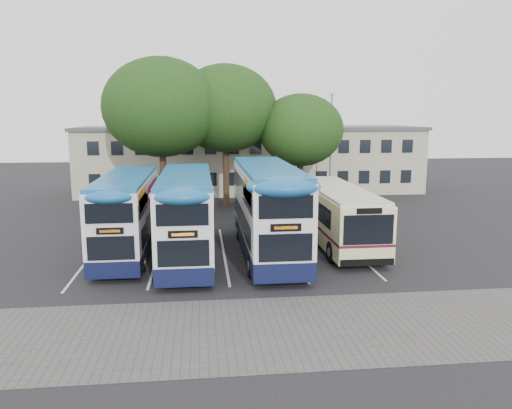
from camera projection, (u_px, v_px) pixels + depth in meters
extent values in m
plane|color=black|center=(312.00, 280.00, 22.41)|extent=(120.00, 120.00, 0.00)
cube|color=#595654|center=(288.00, 329.00, 17.30)|extent=(40.00, 6.00, 0.01)
cube|color=silver|center=(90.00, 257.00, 26.12)|extent=(0.12, 11.00, 0.01)
cube|color=silver|center=(158.00, 255.00, 26.50)|extent=(0.12, 11.00, 0.01)
cube|color=silver|center=(224.00, 253.00, 26.89)|extent=(0.12, 11.00, 0.01)
cube|color=silver|center=(288.00, 251.00, 27.27)|extent=(0.12, 11.00, 0.01)
cube|color=silver|center=(350.00, 249.00, 27.66)|extent=(0.12, 11.00, 0.01)
cube|color=#ADA48B|center=(251.00, 160.00, 48.28)|extent=(32.00, 8.00, 6.00)
cube|color=#4C4C4F|center=(251.00, 128.00, 47.74)|extent=(32.40, 8.40, 0.30)
cube|color=black|center=(256.00, 179.00, 44.58)|extent=(30.00, 0.06, 1.20)
cube|color=black|center=(256.00, 147.00, 44.09)|extent=(30.00, 0.06, 1.20)
cylinder|color=gray|center=(331.00, 149.00, 41.83)|extent=(0.14, 0.14, 9.00)
cube|color=gray|center=(332.00, 94.00, 41.03)|extent=(0.12, 0.80, 0.12)
cube|color=gray|center=(333.00, 95.00, 40.65)|extent=(0.25, 0.50, 0.12)
cylinder|color=black|center=(163.00, 174.00, 37.86)|extent=(0.50, 0.50, 5.79)
ellipsoid|color=black|center=(161.00, 107.00, 36.98)|extent=(8.66, 8.66, 7.36)
cylinder|color=black|center=(226.00, 171.00, 39.89)|extent=(0.50, 0.50, 5.75)
ellipsoid|color=black|center=(225.00, 108.00, 39.01)|extent=(8.06, 8.06, 6.85)
cylinder|color=black|center=(300.00, 179.00, 39.64)|extent=(0.50, 0.50, 4.53)
ellipsoid|color=black|center=(301.00, 130.00, 38.95)|extent=(6.63, 6.63, 5.64)
cube|color=#0E1335|center=(128.00, 242.00, 26.55)|extent=(2.39, 10.04, 0.77)
cube|color=silver|center=(127.00, 207.00, 26.22)|extent=(2.39, 10.04, 2.96)
cube|color=#195B98|center=(125.00, 178.00, 25.95)|extent=(2.34, 9.84, 0.29)
cube|color=black|center=(128.00, 221.00, 26.64)|extent=(2.43, 8.89, 0.96)
cube|color=black|center=(126.00, 195.00, 26.10)|extent=(2.43, 9.47, 0.86)
cube|color=orange|center=(142.00, 194.00, 22.91)|extent=(0.02, 3.06, 0.53)
cube|color=black|center=(110.00, 231.00, 21.30)|extent=(1.15, 0.06, 0.29)
cylinder|color=black|center=(117.00, 233.00, 29.32)|extent=(0.29, 0.96, 0.96)
cylinder|color=black|center=(154.00, 232.00, 29.55)|extent=(0.29, 0.96, 0.96)
cylinder|color=black|center=(95.00, 264.00, 23.24)|extent=(0.29, 0.96, 0.96)
cylinder|color=black|center=(142.00, 262.00, 23.48)|extent=(0.29, 0.96, 0.96)
cube|color=red|center=(152.00, 191.00, 27.40)|extent=(0.02, 3.83, 0.81)
cube|color=#0E1335|center=(187.00, 245.00, 25.70)|extent=(2.51, 10.54, 0.80)
cube|color=silver|center=(186.00, 208.00, 25.35)|extent=(2.51, 10.54, 3.11)
cube|color=#195B98|center=(185.00, 177.00, 25.07)|extent=(2.46, 10.33, 0.30)
cube|color=black|center=(187.00, 223.00, 25.80)|extent=(2.55, 9.34, 1.00)
cube|color=black|center=(186.00, 194.00, 25.23)|extent=(2.55, 9.94, 0.90)
cube|color=orange|center=(213.00, 194.00, 21.88)|extent=(0.02, 3.21, 0.55)
cube|color=black|center=(183.00, 234.00, 20.19)|extent=(1.20, 0.06, 0.30)
cylinder|color=black|center=(169.00, 236.00, 28.61)|extent=(0.30, 1.00, 1.00)
cylinder|color=black|center=(208.00, 234.00, 28.86)|extent=(0.30, 1.00, 1.00)
cylinder|color=black|center=(160.00, 270.00, 22.22)|extent=(0.30, 1.00, 1.00)
cylinder|color=black|center=(211.00, 268.00, 22.47)|extent=(0.30, 1.00, 1.00)
cube|color=#0E1335|center=(267.00, 240.00, 26.48)|extent=(2.69, 11.31, 0.86)
cube|color=silver|center=(267.00, 202.00, 26.11)|extent=(2.69, 11.31, 3.34)
cube|color=#195B98|center=(268.00, 169.00, 25.80)|extent=(2.64, 11.08, 0.32)
cube|color=black|center=(267.00, 217.00, 26.59)|extent=(2.73, 10.01, 1.08)
cube|color=black|center=(268.00, 187.00, 25.97)|extent=(2.73, 10.66, 0.97)
cube|color=orange|center=(309.00, 186.00, 22.38)|extent=(0.02, 3.45, 0.59)
cube|color=black|center=(286.00, 228.00, 20.57)|extent=(1.29, 0.06, 0.32)
cylinder|color=black|center=(240.00, 231.00, 29.60)|extent=(0.32, 1.08, 1.08)
cylinder|color=black|center=(280.00, 230.00, 29.86)|extent=(0.32, 1.08, 1.08)
cylinder|color=black|center=(252.00, 266.00, 22.75)|extent=(0.32, 1.08, 1.08)
cylinder|color=black|center=(304.00, 264.00, 23.02)|extent=(0.32, 1.08, 1.08)
cube|color=#EFEA9F|center=(337.00, 214.00, 28.56)|extent=(2.72, 10.88, 2.77)
cube|color=beige|center=(337.00, 189.00, 28.30)|extent=(2.61, 10.44, 0.22)
cube|color=black|center=(334.00, 205.00, 29.01)|extent=(2.76, 8.70, 0.98)
cube|color=maroon|center=(336.00, 222.00, 28.64)|extent=(2.75, 10.90, 0.13)
cube|color=black|center=(369.00, 230.00, 23.16)|extent=(2.39, 0.06, 1.41)
cylinder|color=black|center=(332.00, 252.00, 25.01)|extent=(0.33, 1.09, 1.09)
cylinder|color=black|center=(379.00, 251.00, 25.28)|extent=(0.33, 1.09, 1.09)
cylinder|color=black|center=(304.00, 223.00, 31.82)|extent=(0.33, 1.09, 1.09)
cylinder|color=black|center=(341.00, 222.00, 32.09)|extent=(0.33, 1.09, 1.09)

